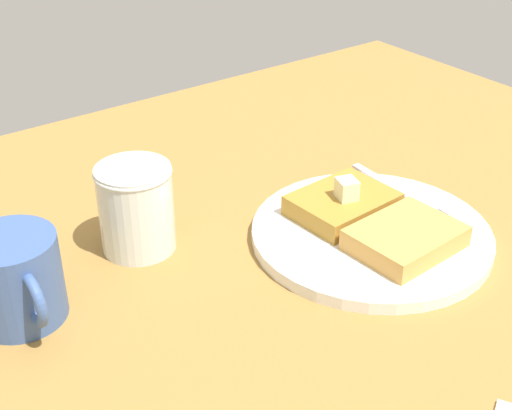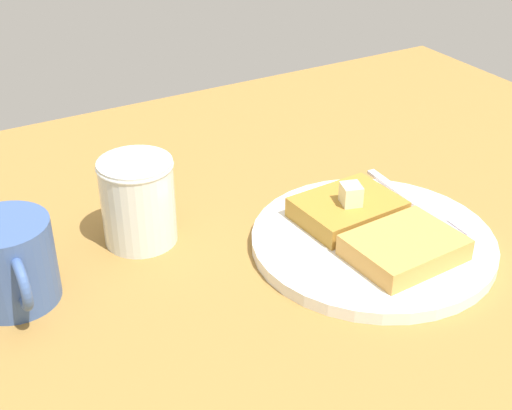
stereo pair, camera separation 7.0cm
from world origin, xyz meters
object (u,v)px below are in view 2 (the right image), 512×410
Objects in this scene: fork at (419,206)px; coffee_mug at (10,263)px; syrup_jar at (139,205)px; plate at (373,241)px.

coffee_mug is at bearing -99.82° from fork.
coffee_mug is (3.73, -13.53, -0.11)cm from syrup_jar.
fork is at bearing 80.18° from coffee_mug.
coffee_mug reaches higher than fork.
syrup_jar is at bearing -111.51° from fork.
fork is 29.65cm from syrup_jar.
syrup_jar reaches higher than coffee_mug.
plate is 23.86cm from syrup_jar.
fork is 41.69cm from coffee_mug.
plate is at bearing 74.54° from coffee_mug.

